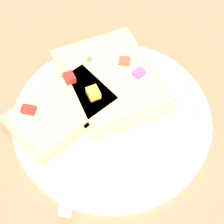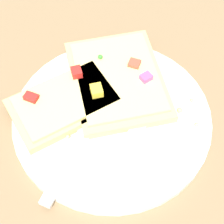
{
  "view_description": "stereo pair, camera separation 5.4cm",
  "coord_description": "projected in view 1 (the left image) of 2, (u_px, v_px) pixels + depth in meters",
  "views": [
    {
      "loc": [
        -0.01,
        -0.3,
        0.48
      ],
      "look_at": [
        0.0,
        0.0,
        0.02
      ],
      "focal_mm": 60.0,
      "sensor_mm": 36.0,
      "label": 1
    },
    {
      "loc": [
        0.04,
        -0.3,
        0.48
      ],
      "look_at": [
        0.0,
        0.0,
        0.02
      ],
      "focal_mm": 60.0,
      "sensor_mm": 36.0,
      "label": 2
    }
  ],
  "objects": [
    {
      "name": "ground_plane",
      "position": [
        112.0,
        120.0,
        0.56
      ],
      "size": [
        4.0,
        4.0,
        0.0
      ],
      "primitive_type": "plane",
      "color": "#7F6647"
    },
    {
      "name": "plate",
      "position": [
        112.0,
        118.0,
        0.56
      ],
      "size": [
        0.29,
        0.29,
        0.01
      ],
      "color": "silver",
      "rests_on": "ground"
    },
    {
      "name": "fork",
      "position": [
        135.0,
        131.0,
        0.53
      ],
      "size": [
        0.09,
        0.21,
        0.01
      ],
      "rotation": [
        0.0,
        0.0,
        7.51
      ],
      "color": "silver",
      "rests_on": "plate"
    },
    {
      "name": "knife",
      "position": [
        84.0,
        153.0,
        0.51
      ],
      "size": [
        0.08,
        0.21,
        0.01
      ],
      "rotation": [
        0.0,
        0.0,
        7.58
      ],
      "color": "silver",
      "rests_on": "plate"
    },
    {
      "name": "pizza_slice_main",
      "position": [
        111.0,
        79.0,
        0.58
      ],
      "size": [
        0.19,
        0.22,
        0.03
      ],
      "rotation": [
        0.0,
        0.0,
        5.07
      ],
      "color": "tan",
      "rests_on": "plate"
    },
    {
      "name": "pizza_slice_corner",
      "position": [
        63.0,
        109.0,
        0.55
      ],
      "size": [
        0.18,
        0.17,
        0.03
      ],
      "rotation": [
        0.0,
        0.0,
        0.68
      ],
      "color": "tan",
      "rests_on": "plate"
    },
    {
      "name": "crumb_scatter",
      "position": [
        139.0,
        115.0,
        0.55
      ],
      "size": [
        0.19,
        0.09,
        0.01
      ],
      "color": "tan",
      "rests_on": "plate"
    }
  ]
}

